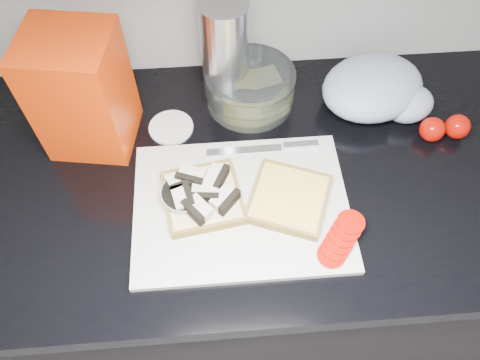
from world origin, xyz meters
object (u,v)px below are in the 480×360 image
bread_bag (82,93)px  steel_canister (225,53)px  glass_bowl (250,88)px  cutting_board (241,206)px

bread_bag → steel_canister: size_ratio=1.08×
glass_bowl → cutting_board: bearing=-98.6°
glass_bowl → steel_canister: size_ratio=0.82×
cutting_board → bread_bag: 0.37m
glass_bowl → bread_bag: size_ratio=0.76×
bread_bag → steel_canister: (0.27, 0.10, -0.01)m
bread_bag → steel_canister: 0.29m
cutting_board → steel_canister: steel_canister is taller
cutting_board → bread_bag: (-0.28, 0.20, 0.12)m
steel_canister → cutting_board: bearing=-88.2°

